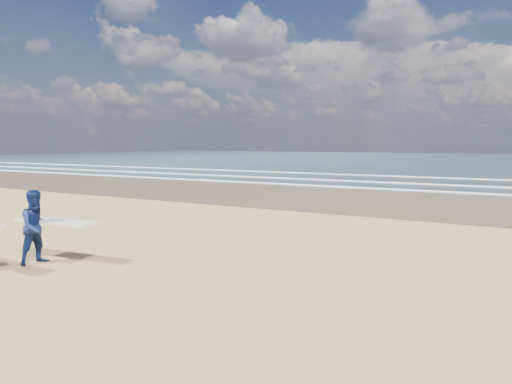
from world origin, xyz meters
The scene contains 1 object.
surfer_far centered at (-0.28, 1.47, 0.90)m, with size 2.24×1.18×1.78m.
Camera 1 is at (9.48, -5.46, 2.91)m, focal length 32.00 mm.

